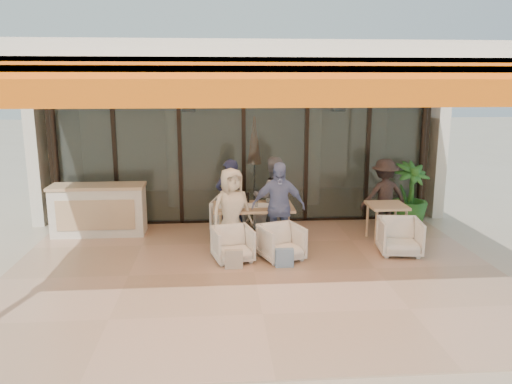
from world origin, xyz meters
TOP-DOWN VIEW (x-y plane):
  - ground at (0.00, 0.00)m, footprint 70.00×70.00m
  - terrace_floor at (0.00, 0.00)m, footprint 8.00×6.00m
  - terrace_structure at (0.00, -0.26)m, footprint 8.00×6.00m
  - glass_storefront at (0.00, 3.00)m, footprint 8.08×0.10m
  - interior_block at (0.01, 5.31)m, footprint 9.05×3.62m
  - host_counter at (-2.94, 2.30)m, footprint 1.85×0.65m
  - dining_table at (0.09, 1.55)m, footprint 1.50×0.90m
  - chair_far_left at (-0.32, 2.49)m, footprint 0.84×0.80m
  - chair_far_right at (0.52, 2.49)m, footprint 0.72×0.70m
  - chair_near_left at (-0.32, 0.59)m, footprint 0.76×0.73m
  - chair_near_right at (0.52, 0.59)m, footprint 0.84×0.82m
  - diner_navy at (-0.32, 1.99)m, footprint 0.62×0.45m
  - diner_grey at (0.52, 1.99)m, footprint 0.82×0.66m
  - diner_cream at (-0.32, 1.09)m, footprint 0.88×0.73m
  - diner_periwinkle at (0.52, 1.09)m, footprint 0.98×0.43m
  - tote_bag_cream at (-0.32, 0.19)m, footprint 0.30×0.10m
  - tote_bag_blue at (0.52, 0.19)m, footprint 0.30×0.10m
  - side_table at (2.65, 1.45)m, footprint 0.70×0.70m
  - side_chair at (2.65, 0.70)m, footprint 0.79×0.75m
  - standing_woman at (2.82, 2.13)m, footprint 1.05×0.69m
  - potted_palm at (3.48, 2.43)m, footprint 0.95×0.95m

SIDE VIEW (x-z plane):
  - ground at x=0.00m, z-range 0.00..0.00m
  - terrace_floor at x=0.00m, z-range 0.00..0.01m
  - tote_bag_cream at x=-0.32m, z-range 0.00..0.34m
  - tote_bag_blue at x=0.52m, z-range 0.00..0.34m
  - chair_far_right at x=0.52m, z-range 0.00..0.60m
  - chair_near_left at x=-0.32m, z-range 0.00..0.66m
  - chair_near_right at x=0.52m, z-range 0.00..0.69m
  - side_chair at x=2.65m, z-range 0.00..0.73m
  - chair_far_left at x=-0.32m, z-range 0.00..0.73m
  - host_counter at x=-2.94m, z-range 0.01..1.05m
  - side_table at x=2.65m, z-range 0.27..1.01m
  - dining_table at x=0.09m, z-range 0.22..1.15m
  - potted_palm at x=3.48m, z-range 0.00..1.38m
  - standing_woman at x=2.82m, z-range 0.00..1.52m
  - diner_cream at x=-0.32m, z-range 0.00..1.55m
  - diner_navy at x=-0.32m, z-range 0.00..1.57m
  - diner_grey at x=0.52m, z-range 0.00..1.60m
  - diner_periwinkle at x=0.52m, z-range 0.00..1.65m
  - glass_storefront at x=0.00m, z-range 0.00..3.20m
  - interior_block at x=0.01m, z-range 0.47..3.99m
  - terrace_structure at x=0.00m, z-range 1.55..4.95m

